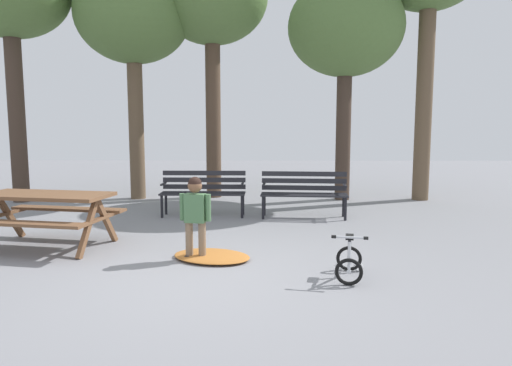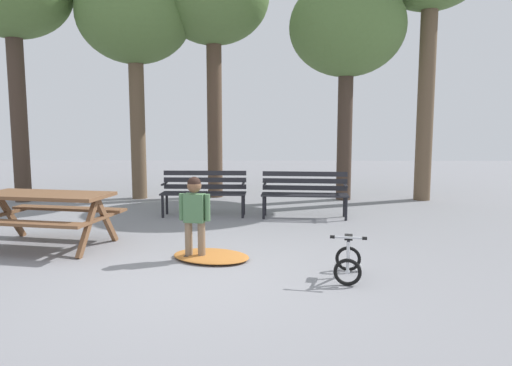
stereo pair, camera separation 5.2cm
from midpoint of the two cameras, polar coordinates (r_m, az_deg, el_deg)
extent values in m
plane|color=gray|center=(5.53, -7.26, -11.08)|extent=(36.00, 36.00, 0.00)
cube|color=brown|center=(7.21, -24.52, -1.38)|extent=(1.90, 1.06, 0.05)
cube|color=brown|center=(6.82, -27.05, -4.43)|extent=(1.81, 0.55, 0.04)
cube|color=brown|center=(7.71, -22.06, -2.94)|extent=(1.81, 0.55, 0.04)
cube|color=brown|center=(7.93, -27.96, -3.66)|extent=(0.16, 0.57, 0.76)
cube|color=brown|center=(6.65, -20.07, -5.18)|extent=(0.16, 0.57, 0.76)
cube|color=brown|center=(7.07, -18.00, -4.38)|extent=(0.16, 0.57, 0.76)
cube|color=brown|center=(6.85, -19.02, -4.26)|extent=(0.27, 1.10, 0.04)
cube|color=#232328|center=(9.07, -6.51, -1.11)|extent=(1.60, 0.09, 0.03)
cube|color=#232328|center=(8.95, -6.61, -1.22)|extent=(1.60, 0.09, 0.03)
cube|color=#232328|center=(8.83, -6.72, -1.33)|extent=(1.60, 0.09, 0.03)
cube|color=#232328|center=(8.72, -6.83, -1.45)|extent=(1.60, 0.09, 0.03)
cube|color=#232328|center=(9.09, -6.49, -0.45)|extent=(1.60, 0.06, 0.09)
cube|color=#232328|center=(9.08, -6.50, 0.38)|extent=(1.60, 0.06, 0.09)
cube|color=#232328|center=(9.06, -6.51, 1.22)|extent=(1.60, 0.06, 0.09)
cylinder|color=black|center=(8.70, -1.89, -2.89)|extent=(0.05, 0.05, 0.44)
cylinder|color=black|center=(9.05, -1.76, -2.50)|extent=(0.05, 0.05, 0.44)
cube|color=black|center=(8.82, -1.83, -0.12)|extent=(0.04, 0.40, 0.03)
cylinder|color=black|center=(8.91, -11.58, -2.79)|extent=(0.05, 0.05, 0.44)
cylinder|color=black|center=(9.25, -11.09, -2.42)|extent=(0.05, 0.05, 0.44)
cube|color=black|center=(9.02, -11.39, -0.10)|extent=(0.04, 0.40, 0.03)
cube|color=#232328|center=(8.89, 5.69, -1.27)|extent=(1.60, 0.19, 0.03)
cube|color=#232328|center=(8.77, 5.70, -1.38)|extent=(1.60, 0.19, 0.03)
cube|color=#232328|center=(8.65, 5.71, -1.49)|extent=(1.60, 0.19, 0.03)
cube|color=#232328|center=(8.53, 5.72, -1.61)|extent=(1.60, 0.19, 0.03)
cube|color=#232328|center=(8.92, 5.69, -0.59)|extent=(1.60, 0.16, 0.09)
cube|color=#232328|center=(8.90, 5.71, 0.26)|extent=(1.60, 0.16, 0.09)
cube|color=#232328|center=(8.88, 5.72, 1.11)|extent=(1.60, 0.16, 0.09)
cylinder|color=black|center=(8.63, 10.69, -3.08)|extent=(0.05, 0.05, 0.44)
cylinder|color=black|center=(8.99, 10.46, -2.68)|extent=(0.05, 0.05, 0.44)
cube|color=black|center=(8.75, 10.63, -0.29)|extent=(0.07, 0.40, 0.03)
cylinder|color=black|center=(8.61, 0.70, -2.98)|extent=(0.05, 0.05, 0.44)
cylinder|color=black|center=(8.96, 0.87, -2.59)|extent=(0.05, 0.05, 0.44)
cube|color=black|center=(8.73, 0.79, -0.19)|extent=(0.07, 0.40, 0.03)
cylinder|color=#7F664C|center=(6.04, -6.83, -7.09)|extent=(0.10, 0.10, 0.49)
cube|color=black|center=(6.10, -6.80, -9.06)|extent=(0.12, 0.17, 0.06)
cylinder|color=#7F664C|center=(6.09, -8.38, -6.99)|extent=(0.10, 0.10, 0.49)
cube|color=black|center=(6.15, -8.34, -8.95)|extent=(0.12, 0.17, 0.06)
cube|color=#477047|center=(5.98, -7.67, -3.05)|extent=(0.28, 0.19, 0.36)
sphere|color=brown|center=(5.93, -7.72, -0.33)|extent=(0.18, 0.18, 0.18)
sphere|color=black|center=(5.93, -7.72, -0.06)|extent=(0.17, 0.17, 0.17)
cylinder|color=#477047|center=(5.93, -6.12, -3.01)|extent=(0.07, 0.07, 0.34)
cylinder|color=#477047|center=(6.03, -9.20, -2.89)|extent=(0.07, 0.07, 0.34)
torus|color=black|center=(5.20, 10.98, -10.61)|extent=(0.30, 0.09, 0.30)
cylinder|color=silver|center=(5.20, 10.98, -10.61)|extent=(0.06, 0.05, 0.04)
torus|color=black|center=(5.70, 11.02, -9.04)|extent=(0.30, 0.09, 0.30)
cylinder|color=silver|center=(5.70, 11.02, -9.04)|extent=(0.06, 0.05, 0.04)
torus|color=white|center=(5.73, 12.12, -9.98)|extent=(0.11, 0.04, 0.11)
torus|color=white|center=(5.73, 9.88, -9.92)|extent=(0.11, 0.04, 0.11)
cylinder|color=black|center=(5.32, 11.04, -8.28)|extent=(0.09, 0.31, 0.32)
cylinder|color=black|center=(5.48, 11.05, -8.05)|extent=(0.05, 0.08, 0.27)
cylinder|color=black|center=(5.60, 11.02, -9.22)|extent=(0.06, 0.20, 0.05)
cylinder|color=silver|center=(5.17, 11.02, -8.85)|extent=(0.04, 0.08, 0.32)
cylinder|color=black|center=(5.32, 11.07, -7.18)|extent=(0.09, 0.32, 0.05)
cube|color=black|center=(5.47, 11.08, -6.47)|extent=(0.12, 0.18, 0.04)
cylinder|color=silver|center=(5.14, 11.08, -6.53)|extent=(0.34, 0.09, 0.02)
cylinder|color=black|center=(5.14, 12.99, -6.58)|extent=(0.06, 0.04, 0.04)
cylinder|color=black|center=(5.14, 9.17, -6.48)|extent=(0.06, 0.04, 0.04)
ellipsoid|color=#B26B2D|center=(6.15, -5.66, -8.86)|extent=(1.20, 1.02, 0.07)
cylinder|color=#423328|center=(11.79, -27.27, 7.16)|extent=(0.36, 0.36, 3.81)
cylinder|color=brown|center=(11.33, -14.52, 6.51)|extent=(0.35, 0.35, 3.32)
ellipsoid|color=#517038|center=(11.60, -14.93, 19.26)|extent=(2.60, 2.60, 2.20)
cylinder|color=brown|center=(11.27, -5.36, 7.89)|extent=(0.36, 0.36, 3.79)
cylinder|color=#423328|center=(11.01, 10.46, 5.81)|extent=(0.34, 0.34, 3.01)
ellipsoid|color=#517038|center=(11.23, 10.75, 18.18)|extent=(2.60, 2.60, 2.20)
cylinder|color=brown|center=(11.45, 19.68, 9.17)|extent=(0.37, 0.37, 4.46)
camera|label=1|loc=(0.03, -90.21, -0.03)|focal=32.79mm
camera|label=2|loc=(0.03, 89.79, 0.03)|focal=32.79mm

